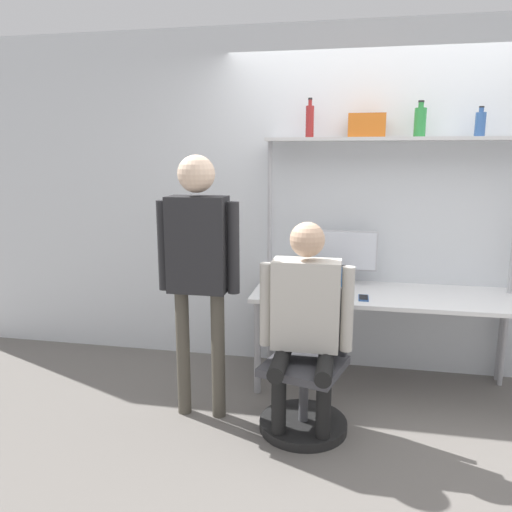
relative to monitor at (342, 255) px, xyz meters
The scene contains 14 objects.
ground_plane 1.15m from the monitor, 58.36° to the right, with size 12.00×12.00×0.00m, color slate.
wall_back 0.54m from the monitor, 31.80° to the left, with size 8.00×0.06×2.70m.
desk 0.48m from the monitor, 27.33° to the right, with size 1.92×0.69×0.73m.
shelf_unit 0.70m from the monitor, ahead, with size 1.83×0.29×1.85m.
monitor is the anchor object (origin of this frame).
laptop 0.37m from the monitor, 110.76° to the right, with size 0.30×0.22×0.21m.
cell_phone 0.45m from the monitor, 63.69° to the right, with size 0.07×0.15×0.01m.
office_chair 1.11m from the monitor, 101.96° to the right, with size 0.57×0.57×0.90m.
person_seated 0.93m from the monitor, 102.06° to the right, with size 0.58×0.47×1.33m.
person_standing 1.22m from the monitor, 136.81° to the right, with size 0.54×0.23×1.73m.
bottle_green 1.11m from the monitor, ahead, with size 0.08×0.08×0.25m.
bottle_blue 1.33m from the monitor, ahead, with size 0.07×0.07×0.21m.
bottle_red 1.04m from the monitor, behind, with size 0.06×0.06×0.29m.
storage_box 0.97m from the monitor, ahead, with size 0.26×0.20×0.17m.
Camera 1 is at (-0.26, -3.28, 1.73)m, focal length 35.00 mm.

